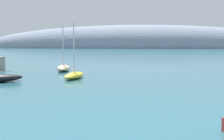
# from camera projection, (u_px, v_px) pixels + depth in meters

# --- Properties ---
(distant_ridge) EXTENTS (272.03, 56.11, 38.02)m
(distant_ridge) POSITION_uv_depth(u_px,v_px,m) (137.00, 48.00, 250.28)
(distant_ridge) COLOR gray
(distant_ridge) RESTS_ON ground
(sailboat_sand_mid_mooring) EXTENTS (3.54, 6.89, 8.14)m
(sailboat_sand_mid_mooring) POSITION_uv_depth(u_px,v_px,m) (63.00, 68.00, 54.62)
(sailboat_sand_mid_mooring) COLOR #C6B284
(sailboat_sand_mid_mooring) RESTS_ON water
(sailboat_yellow_outer_mooring) EXTENTS (2.50, 6.28, 7.99)m
(sailboat_yellow_outer_mooring) POSITION_uv_depth(u_px,v_px,m) (74.00, 75.00, 43.44)
(sailboat_yellow_outer_mooring) COLOR yellow
(sailboat_yellow_outer_mooring) RESTS_ON water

